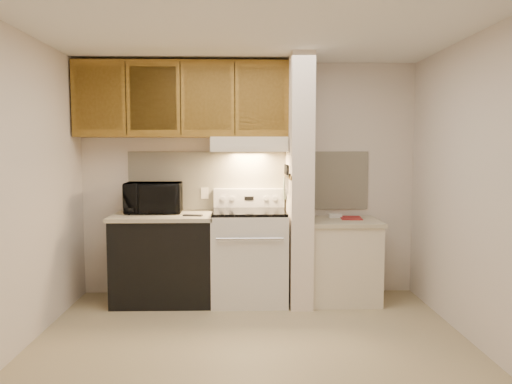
{
  "coord_description": "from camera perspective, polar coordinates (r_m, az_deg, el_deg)",
  "views": [
    {
      "loc": [
        -0.07,
        -3.92,
        1.58
      ],
      "look_at": [
        0.06,
        0.75,
        1.17
      ],
      "focal_mm": 35.0,
      "sensor_mm": 36.0,
      "label": 1
    }
  ],
  "objects": [
    {
      "name": "hood_lip",
      "position": [
        4.99,
        -0.76,
        4.96
      ],
      "size": [
        0.78,
        0.04,
        0.06
      ],
      "primitive_type": "cube",
      "color": "beige",
      "rests_on": "range_hood"
    },
    {
      "name": "white_box",
      "position": [
        5.39,
        9.05,
        -2.7
      ],
      "size": [
        0.14,
        0.09,
        0.04
      ],
      "primitive_type": "cube",
      "rotation": [
        0.0,
        0.0,
        -0.04
      ],
      "color": "white",
      "rests_on": "right_countertop"
    },
    {
      "name": "knife_handle_d",
      "position": [
        5.11,
        3.45,
        2.6
      ],
      "size": [
        0.02,
        0.02,
        0.1
      ],
      "primitive_type": "cylinder",
      "color": "black",
      "rests_on": "knife_strip"
    },
    {
      "name": "dishwasher_front",
      "position": [
        5.27,
        -10.46,
        -7.66
      ],
      "size": [
        1.0,
        0.63,
        0.87
      ],
      "primitive_type": "cube",
      "color": "black",
      "rests_on": "floor"
    },
    {
      "name": "knife_handle_e",
      "position": [
        5.2,
        3.36,
        2.64
      ],
      "size": [
        0.02,
        0.02,
        0.1
      ],
      "primitive_type": "cylinder",
      "color": "black",
      "rests_on": "knife_strip"
    },
    {
      "name": "left_countertop",
      "position": [
        5.19,
        -10.54,
        -2.76
      ],
      "size": [
        1.04,
        0.67,
        0.04
      ],
      "primitive_type": "cube",
      "color": "#C0B697",
      "rests_on": "dishwasher_front"
    },
    {
      "name": "oven_handle",
      "position": [
        4.8,
        -0.71,
        -5.37
      ],
      "size": [
        0.65,
        0.02,
        0.02
      ],
      "primitive_type": "cylinder",
      "rotation": [
        0.0,
        1.57,
        0.0
      ],
      "color": "silver",
      "rests_on": "range_body"
    },
    {
      "name": "right_cab_base",
      "position": [
        5.3,
        9.88,
        -7.91
      ],
      "size": [
        0.7,
        0.6,
        0.81
      ],
      "primitive_type": "cube",
      "color": "beige",
      "rests_on": "floor"
    },
    {
      "name": "range_body",
      "position": [
        5.19,
        -0.76,
        -7.49
      ],
      "size": [
        0.76,
        0.65,
        0.92
      ],
      "primitive_type": "cube",
      "color": "silver",
      "rests_on": "floor"
    },
    {
      "name": "knife_handle_b",
      "position": [
        4.97,
        3.59,
        2.53
      ],
      "size": [
        0.02,
        0.02,
        0.1
      ],
      "primitive_type": "cylinder",
      "color": "black",
      "rests_on": "knife_strip"
    },
    {
      "name": "cooktop",
      "position": [
        5.11,
        -0.77,
        -2.28
      ],
      "size": [
        0.74,
        0.64,
        0.03
      ],
      "primitive_type": "cube",
      "color": "black",
      "rests_on": "range_body"
    },
    {
      "name": "cab_door_b",
      "position": [
        5.19,
        -11.66,
        10.45
      ],
      "size": [
        0.46,
        0.01,
        0.63
      ],
      "primitive_type": "cube",
      "color": "olive",
      "rests_on": "upper_cabinets"
    },
    {
      "name": "outlet",
      "position": [
        5.43,
        -5.89,
        -0.13
      ],
      "size": [
        0.08,
        0.01,
        0.12
      ],
      "primitive_type": "cube",
      "color": "beige",
      "rests_on": "backsplash"
    },
    {
      "name": "range_knob_left_outer",
      "position": [
        5.34,
        -3.81,
        -0.74
      ],
      "size": [
        0.05,
        0.02,
        0.05
      ],
      "primitive_type": "cylinder",
      "rotation": [
        1.57,
        0.0,
        0.0
      ],
      "color": "silver",
      "rests_on": "range_backguard"
    },
    {
      "name": "range_knob_right_outer",
      "position": [
        5.35,
        2.2,
        -0.73
      ],
      "size": [
        0.05,
        0.02,
        0.05
      ],
      "primitive_type": "cylinder",
      "rotation": [
        1.57,
        0.0,
        0.0
      ],
      "color": "silver",
      "rests_on": "range_backguard"
    },
    {
      "name": "cab_door_a",
      "position": [
        5.31,
        -17.56,
        10.2
      ],
      "size": [
        0.46,
        0.01,
        0.63
      ],
      "primitive_type": "cube",
      "color": "olive",
      "rests_on": "upper_cabinets"
    },
    {
      "name": "teal_jar",
      "position": [
        5.43,
        -11.79,
        -1.74
      ],
      "size": [
        0.11,
        0.11,
        0.09
      ],
      "primitive_type": "cylinder",
      "rotation": [
        0.0,
        0.0,
        -0.36
      ],
      "color": "#226153",
      "rests_on": "left_countertop"
    },
    {
      "name": "range_knob_left_inner",
      "position": [
        5.34,
        -2.73,
        -0.74
      ],
      "size": [
        0.05,
        0.02,
        0.05
      ],
      "primitive_type": "cylinder",
      "rotation": [
        1.57,
        0.0,
        0.0
      ],
      "color": "silver",
      "rests_on": "range_backguard"
    },
    {
      "name": "cab_gap_c",
      "position": [
        5.11,
        -2.44,
        10.64
      ],
      "size": [
        0.01,
        0.01,
        0.73
      ],
      "primitive_type": "cube",
      "color": "black",
      "rests_on": "upper_cabinets"
    },
    {
      "name": "knife_strip",
      "position": [
        5.04,
        3.65,
        2.0
      ],
      "size": [
        0.02,
        0.42,
        0.04
      ],
      "primitive_type": "cube",
      "color": "black",
      "rests_on": "partition_pillar"
    },
    {
      "name": "knife_blade_a",
      "position": [
        4.88,
        3.68,
        0.72
      ],
      "size": [
        0.01,
        0.03,
        0.16
      ],
      "primitive_type": "cube",
      "color": "silver",
      "rests_on": "knife_strip"
    },
    {
      "name": "partition_pillar",
      "position": [
        5.11,
        4.96,
        1.24
      ],
      "size": [
        0.22,
        0.7,
        2.5
      ],
      "primitive_type": "cube",
      "color": "white",
      "rests_on": "floor"
    },
    {
      "name": "range_hood",
      "position": [
        5.2,
        -0.79,
        5.46
      ],
      "size": [
        0.78,
        0.44,
        0.15
      ],
      "primitive_type": "cube",
      "color": "beige",
      "rests_on": "upper_cabinets"
    },
    {
      "name": "range_knob_right_inner",
      "position": [
        5.34,
        1.13,
        -0.73
      ],
      "size": [
        0.05,
        0.02,
        0.05
      ],
      "primitive_type": "cylinder",
      "rotation": [
        1.57,
        0.0,
        0.0
      ],
      "color": "silver",
      "rests_on": "range_backguard"
    },
    {
      "name": "cab_door_d",
      "position": [
        5.11,
        0.67,
        10.63
      ],
      "size": [
        0.46,
        0.01,
        0.63
      ],
      "primitive_type": "cube",
      "color": "olive",
      "rests_on": "upper_cabinets"
    },
    {
      "name": "oven_window",
      "position": [
        4.88,
        -0.71,
        -7.83
      ],
      "size": [
        0.5,
        0.01,
        0.3
      ],
      "primitive_type": "cube",
      "color": "black",
      "rests_on": "range_body"
    },
    {
      "name": "range_display",
      "position": [
        5.34,
        -0.8,
        -0.73
      ],
      "size": [
        0.1,
        0.01,
        0.04
      ],
      "primitive_type": "cube",
      "color": "black",
      "rests_on": "range_backguard"
    },
    {
      "name": "knife_handle_c",
      "position": [
        5.04,
        3.51,
        2.57
      ],
      "size": [
        0.02,
        0.02,
        0.1
      ],
      "primitive_type": "cylinder",
      "color": "black",
      "rests_on": "knife_strip"
    },
    {
      "name": "backsplash",
      "position": [
        5.42,
        -0.82,
        1.31
      ],
      "size": [
        2.6,
        0.02,
        0.63
      ],
      "primitive_type": "cube",
      "color": "#F4EBCB",
      "rests_on": "wall_back"
    },
    {
      "name": "knife_blade_e",
      "position": [
        5.22,
        3.34,
        0.89
      ],
      "size": [
        0.01,
        0.04,
        0.18
      ],
      "primitive_type": "cube",
      "color": "silver",
      "rests_on": "knife_strip"
    },
    {
      "name": "right_countertop",
      "position": [
        5.23,
        9.95,
        -3.36
      ],
      "size": [
        0.74,
        0.64,
        0.04
      ],
      "primitive_type": "cube",
      "color": "#C0B697",
      "rests_on": "right_cab_base"
    },
    {
      "name": "wall_left",
      "position": [
        4.3,
        -25.32,
        0.08
      ],
      "size": [
        0.02,
        3.0,
        2.5
      ],
      "primitive_type": "cube",
      "color": "beige",
      "rests_on": "floor"
    },
    {
      "name": "pillar_trim",
      "position": [
        5.1,
        3.66,
        1.8
      ],
      "size": [
        0.01,
        0.7,
        0.04
      ],
      "primitive_type": "cube",
      "color": "olive",
      "rests_on": "partition_pillar"
    },
    {
      "name": "oven_mitt",
      "position": [
        5.27,
        3.32,
        0.46
      ],
      "size": [
        0.03,
        0.1,
        0.24
      ],
      "primitive_type": "cube",
      "color": "slate",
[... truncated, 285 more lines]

